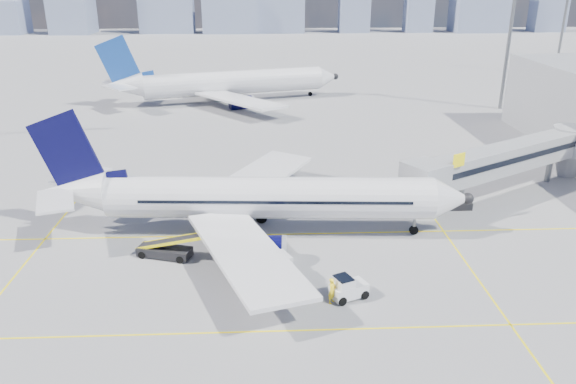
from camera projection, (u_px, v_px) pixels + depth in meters
name	position (u px, v px, depth m)	size (l,w,h in m)	color
ground	(286.00, 282.00, 40.58)	(420.00, 420.00, 0.00)	gray
apron_markings	(280.00, 312.00, 36.91)	(90.00, 35.12, 0.01)	#FFE90D
jet_bridge	(514.00, 157.00, 56.00)	(23.55, 15.78, 6.30)	gray
floodlight_mast_ne	(511.00, 24.00, 88.56)	(3.20, 0.61, 25.45)	slate
floodlight_mast_far	(566.00, 11.00, 122.33)	(3.20, 0.61, 25.45)	slate
distant_skyline	(252.00, 1.00, 213.21)	(243.68, 15.26, 30.38)	gray
main_aircraft	(252.00, 198.00, 47.10)	(36.61, 31.87, 10.80)	silver
second_aircraft	(225.00, 83.00, 97.35)	(41.33, 35.37, 12.31)	silver
baggage_tug	(347.00, 288.00, 38.24)	(2.83, 2.36, 1.72)	silver
cargo_dolly	(265.00, 271.00, 39.70)	(4.29, 3.20, 2.15)	black
belt_loader	(166.00, 250.00, 43.95)	(6.12, 3.01, 2.47)	black
ramp_worker	(332.00, 291.00, 37.68)	(0.67, 0.44, 1.85)	yellow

